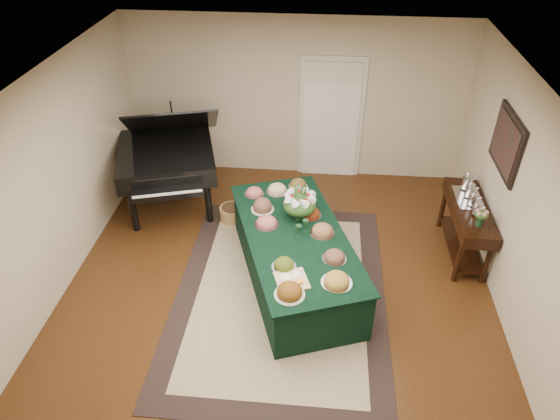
# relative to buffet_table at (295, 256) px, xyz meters

# --- Properties ---
(ground) EXTENTS (6.00, 6.00, 0.00)m
(ground) POSITION_rel_buffet_table_xyz_m (-0.20, -0.23, -0.37)
(ground) COLOR black
(ground) RESTS_ON ground
(area_rug) EXTENTS (2.67, 3.73, 0.01)m
(area_rug) POSITION_rel_buffet_table_xyz_m (-0.16, -0.31, -0.37)
(area_rug) COLOR black
(area_rug) RESTS_ON ground
(kitchen_doorway) EXTENTS (1.05, 0.07, 2.10)m
(kitchen_doorway) POSITION_rel_buffet_table_xyz_m (0.40, 2.74, 0.65)
(kitchen_doorway) COLOR silver
(kitchen_doorway) RESTS_ON ground
(buffet_table) EXTENTS (2.00, 2.83, 0.74)m
(buffet_table) POSITION_rel_buffet_table_xyz_m (0.00, 0.00, 0.00)
(buffet_table) COLOR black
(buffet_table) RESTS_ON ground
(food_platters) EXTENTS (1.46, 2.46, 0.13)m
(food_platters) POSITION_rel_buffet_table_xyz_m (-0.01, 0.09, 0.42)
(food_platters) COLOR silver
(food_platters) RESTS_ON buffet_table
(cutting_board) EXTENTS (0.45, 0.45, 0.10)m
(cutting_board) POSITION_rel_buffet_table_xyz_m (0.01, -0.83, 0.40)
(cutting_board) COLOR tan
(cutting_board) RESTS_ON buffet_table
(green_goblets) EXTENTS (0.16, 0.19, 0.18)m
(green_goblets) POSITION_rel_buffet_table_xyz_m (0.08, 0.01, 0.46)
(green_goblets) COLOR #14341D
(green_goblets) RESTS_ON buffet_table
(floral_centerpiece) EXTENTS (0.44, 0.44, 0.44)m
(floral_centerpiece) POSITION_rel_buffet_table_xyz_m (0.03, 0.36, 0.63)
(floral_centerpiece) COLOR #14341D
(floral_centerpiece) RESTS_ON buffet_table
(grand_piano) EXTENTS (1.79, 1.99, 1.74)m
(grand_piano) POSITION_rel_buffet_table_xyz_m (-2.07, 1.54, 0.50)
(grand_piano) COLOR black
(grand_piano) RESTS_ON ground
(wicker_basket) EXTENTS (0.37, 0.37, 0.23)m
(wicker_basket) POSITION_rel_buffet_table_xyz_m (-1.05, 1.20, -0.26)
(wicker_basket) COLOR #9D733F
(wicker_basket) RESTS_ON ground
(mahogany_sideboard) EXTENTS (0.45, 1.42, 0.80)m
(mahogany_sideboard) POSITION_rel_buffet_table_xyz_m (2.30, 0.75, 0.25)
(mahogany_sideboard) COLOR black
(mahogany_sideboard) RESTS_ON ground
(tea_service) EXTENTS (0.34, 0.74, 0.30)m
(tea_service) POSITION_rel_buffet_table_xyz_m (2.30, 0.89, 0.54)
(tea_service) COLOR silver
(tea_service) RESTS_ON mahogany_sideboard
(pink_bouquet) EXTENTS (0.19, 0.19, 0.25)m
(pink_bouquet) POSITION_rel_buffet_table_xyz_m (2.30, 0.31, 0.59)
(pink_bouquet) COLOR #14341D
(pink_bouquet) RESTS_ON mahogany_sideboard
(wall_painting) EXTENTS (0.05, 0.95, 0.75)m
(wall_painting) POSITION_rel_buffet_table_xyz_m (2.52, 0.75, 1.38)
(wall_painting) COLOR black
(wall_painting) RESTS_ON ground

